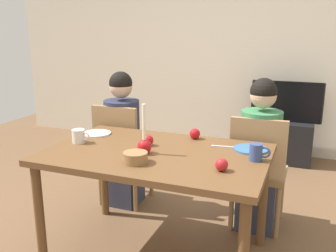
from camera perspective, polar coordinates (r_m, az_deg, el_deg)
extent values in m
cube|color=beige|center=(4.74, 10.87, 11.91)|extent=(6.40, 0.10, 2.60)
cube|color=brown|center=(2.37, -1.77, -4.42)|extent=(1.40, 0.90, 0.04)
cylinder|color=brown|center=(2.53, -19.21, -13.20)|extent=(0.06, 0.06, 0.71)
cylinder|color=brown|center=(3.10, -9.86, -7.32)|extent=(0.06, 0.06, 0.71)
cylinder|color=brown|center=(2.71, 14.46, -10.90)|extent=(0.06, 0.06, 0.71)
cube|color=#99754C|center=(3.30, -6.54, -4.46)|extent=(0.40, 0.40, 0.04)
cube|color=#99754C|center=(3.07, -8.23, -1.15)|extent=(0.40, 0.04, 0.45)
cylinder|color=#99754C|center=(3.45, -2.58, -7.50)|extent=(0.04, 0.04, 0.41)
cylinder|color=#99754C|center=(3.59, -7.58, -6.70)|extent=(0.04, 0.04, 0.41)
cylinder|color=#99754C|center=(3.17, -5.11, -9.63)|extent=(0.04, 0.04, 0.41)
cylinder|color=#99754C|center=(3.32, -10.43, -8.63)|extent=(0.04, 0.04, 0.41)
cube|color=#99754C|center=(2.96, 13.88, -7.03)|extent=(0.40, 0.40, 0.04)
cube|color=#99754C|center=(2.71, 13.67, -3.55)|extent=(0.40, 0.04, 0.45)
cylinder|color=#99754C|center=(3.19, 17.12, -10.03)|extent=(0.04, 0.04, 0.41)
cylinder|color=#99754C|center=(3.23, 11.03, -9.36)|extent=(0.04, 0.04, 0.41)
cylinder|color=#99754C|center=(2.89, 16.55, -12.73)|extent=(0.04, 0.04, 0.41)
cylinder|color=#99754C|center=(2.92, 9.77, -11.94)|extent=(0.04, 0.04, 0.41)
cube|color=#33384C|center=(3.33, -6.84, -8.06)|extent=(0.28, 0.28, 0.45)
cylinder|color=#282D47|center=(3.18, -7.09, -0.30)|extent=(0.30, 0.30, 0.48)
sphere|color=tan|center=(3.11, -7.30, 6.04)|extent=(0.19, 0.19, 0.19)
sphere|color=black|center=(3.10, -7.31, 6.59)|extent=(0.19, 0.19, 0.19)
cube|color=#33384C|center=(3.00, 13.51, -11.01)|extent=(0.28, 0.28, 0.45)
cylinder|color=#387A4C|center=(2.83, 14.06, -2.49)|extent=(0.30, 0.30, 0.48)
sphere|color=tan|center=(2.75, 14.51, 4.59)|extent=(0.19, 0.19, 0.19)
sphere|color=black|center=(2.75, 14.55, 5.21)|extent=(0.19, 0.19, 0.19)
cube|color=black|center=(4.54, 17.39, -2.22)|extent=(0.64, 0.40, 0.48)
cube|color=black|center=(4.44, 17.85, 3.61)|extent=(0.79, 0.04, 0.46)
cube|color=black|center=(4.43, 17.85, 3.61)|extent=(0.76, 0.05, 0.46)
sphere|color=red|center=(2.32, -3.66, -3.19)|extent=(0.09, 0.09, 0.09)
cylinder|color=#EFE5C6|center=(2.27, -3.73, 0.61)|extent=(0.02, 0.02, 0.23)
cylinder|color=silver|center=(2.80, -10.96, -1.13)|extent=(0.21, 0.21, 0.01)
cylinder|color=teal|center=(2.45, 12.67, -3.49)|extent=(0.22, 0.22, 0.01)
cylinder|color=silver|center=(2.60, -13.65, -1.53)|extent=(0.09, 0.09, 0.09)
torus|color=silver|center=(2.57, -12.64, -1.56)|extent=(0.06, 0.01, 0.06)
cylinder|color=#33477F|center=(2.24, 13.41, -3.96)|extent=(0.08, 0.08, 0.10)
torus|color=#33477F|center=(2.24, 14.70, -3.97)|extent=(0.07, 0.01, 0.07)
cube|color=silver|center=(2.47, 8.73, -3.18)|extent=(0.18, 0.04, 0.01)
cylinder|color=olive|center=(2.16, -5.07, -4.87)|extent=(0.15, 0.15, 0.06)
sphere|color=#B31117|center=(2.63, 4.17, -1.19)|extent=(0.08, 0.08, 0.08)
sphere|color=#AF1317|center=(2.47, -3.07, -2.22)|extent=(0.07, 0.07, 0.07)
sphere|color=#B11D20|center=(2.05, 8.27, -5.92)|extent=(0.07, 0.07, 0.07)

